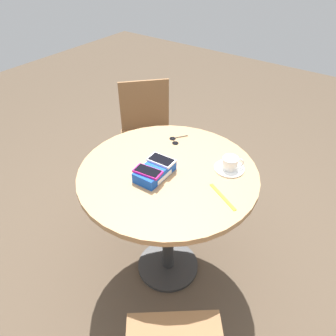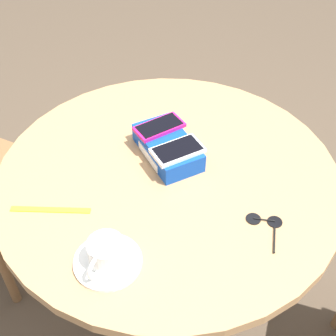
# 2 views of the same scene
# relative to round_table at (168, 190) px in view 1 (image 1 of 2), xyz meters

# --- Properties ---
(ground_plane) EXTENTS (8.00, 8.00, 0.00)m
(ground_plane) POSITION_rel_round_table_xyz_m (0.00, 0.00, -0.66)
(ground_plane) COLOR brown
(round_table) EXTENTS (0.92, 0.92, 0.79)m
(round_table) POSITION_rel_round_table_xyz_m (0.00, 0.00, 0.00)
(round_table) COLOR #2D2D2D
(round_table) RESTS_ON ground_plane
(phone_box) EXTENTS (0.22, 0.13, 0.05)m
(phone_box) POSITION_rel_round_table_xyz_m (-0.07, 0.03, 0.16)
(phone_box) COLOR #0F42AD
(phone_box) RESTS_ON round_table
(phone_magenta) EXTENTS (0.08, 0.14, 0.01)m
(phone_magenta) POSITION_rel_round_table_xyz_m (-0.12, 0.03, 0.19)
(phone_magenta) COLOR #D11975
(phone_magenta) RESTS_ON phone_box
(phone_white) EXTENTS (0.08, 0.14, 0.01)m
(phone_white) POSITION_rel_round_table_xyz_m (-0.01, 0.03, 0.19)
(phone_white) COLOR silver
(phone_white) RESTS_ON phone_box
(saucer) EXTENTS (0.15, 0.15, 0.01)m
(saucer) POSITION_rel_round_table_xyz_m (0.20, -0.24, 0.13)
(saucer) COLOR white
(saucer) RESTS_ON round_table
(coffee_cup) EXTENTS (0.09, 0.10, 0.06)m
(coffee_cup) POSITION_rel_round_table_xyz_m (0.20, -0.25, 0.17)
(coffee_cup) COLOR white
(coffee_cup) RESTS_ON saucer
(lanyard_strap) EXTENTS (0.11, 0.18, 0.00)m
(lanyard_strap) POSITION_rel_round_table_xyz_m (-0.01, -0.32, 0.13)
(lanyard_strap) COLOR yellow
(lanyard_strap) RESTS_ON round_table
(sunglasses) EXTENTS (0.13, 0.08, 0.01)m
(sunglasses) POSITION_rel_round_table_xyz_m (0.26, 0.14, 0.13)
(sunglasses) COLOR black
(sunglasses) RESTS_ON round_table
(chair_far_side) EXTENTS (0.56, 0.56, 0.87)m
(chair_far_side) POSITION_rel_round_table_xyz_m (0.58, 0.62, -0.19)
(chair_far_side) COLOR brown
(chair_far_side) RESTS_ON ground_plane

